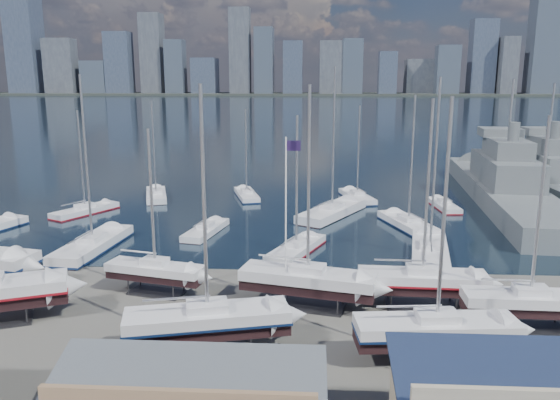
# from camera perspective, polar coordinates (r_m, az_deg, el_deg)

# --- Properties ---
(ground) EXTENTS (1400.00, 1400.00, 0.00)m
(ground) POSITION_cam_1_polar(r_m,az_deg,el_deg) (40.17, -4.94, -12.10)
(ground) COLOR #605E59
(ground) RESTS_ON ground
(water) EXTENTS (1400.00, 600.00, 0.40)m
(water) POSITION_cam_1_polar(r_m,az_deg,el_deg) (346.59, 2.41, 9.68)
(water) COLOR #1A273E
(water) RESTS_ON ground
(far_shore) EXTENTS (1400.00, 80.00, 2.20)m
(far_shore) POSITION_cam_1_polar(r_m,az_deg,el_deg) (606.36, 2.82, 10.99)
(far_shore) COLOR #2D332D
(far_shore) RESTS_ON ground
(skyline) EXTENTS (639.14, 43.80, 107.69)m
(skyline) POSITION_cam_1_polar(r_m,az_deg,el_deg) (600.46, 2.08, 14.61)
(skyline) COLOR #475166
(skyline) RESTS_ON far_shore
(sailboat_cradle_2) EXTENTS (8.18, 4.02, 13.10)m
(sailboat_cradle_2) POSITION_cam_1_polar(r_m,az_deg,el_deg) (44.51, -12.90, -7.20)
(sailboat_cradle_2) COLOR #2D2D33
(sailboat_cradle_2) RESTS_ON ground
(sailboat_cradle_3) EXTENTS (10.60, 5.25, 16.47)m
(sailboat_cradle_3) POSITION_cam_1_polar(r_m,az_deg,el_deg) (34.84, -7.57, -12.39)
(sailboat_cradle_3) COLOR #2D2D33
(sailboat_cradle_3) RESTS_ON ground
(sailboat_cradle_4) EXTENTS (10.42, 5.09, 16.36)m
(sailboat_cradle_4) POSITION_cam_1_polar(r_m,az_deg,el_deg) (41.02, 2.90, -8.36)
(sailboat_cradle_4) COLOR #2D2D33
(sailboat_cradle_4) RESTS_ON ground
(sailboat_cradle_5) EXTENTS (9.99, 3.70, 15.80)m
(sailboat_cradle_5) POSITION_cam_1_polar(r_m,az_deg,el_deg) (34.69, 16.03, -12.96)
(sailboat_cradle_5) COLOR #2D2D33
(sailboat_cradle_5) RESTS_ON ground
(sailboat_cradle_6) EXTENTS (9.60, 3.01, 15.41)m
(sailboat_cradle_6) POSITION_cam_1_polar(r_m,az_deg,el_deg) (42.32, 14.64, -8.18)
(sailboat_cradle_6) COLOR #2D2D33
(sailboat_cradle_6) RESTS_ON ground
(sailboat_cradle_7) EXTENTS (8.87, 2.68, 14.50)m
(sailboat_cradle_7) POSITION_cam_1_polar(r_m,az_deg,el_deg) (41.10, 24.66, -9.64)
(sailboat_cradle_7) COLOR #2D2D33
(sailboat_cradle_7) RESTS_ON ground
(sailboat_moored_1) EXTENTS (6.57, 9.25, 13.64)m
(sailboat_moored_1) POSITION_cam_1_polar(r_m,az_deg,el_deg) (73.46, -19.68, -1.14)
(sailboat_moored_1) COLOR black
(sailboat_moored_1) RESTS_ON water
(sailboat_moored_2) EXTENTS (5.33, 9.98, 14.52)m
(sailboat_moored_2) POSITION_cam_1_polar(r_m,az_deg,el_deg) (80.14, -12.80, 0.39)
(sailboat_moored_2) COLOR black
(sailboat_moored_2) RESTS_ON water
(sailboat_moored_3) EXTENTS (4.57, 12.31, 17.98)m
(sailboat_moored_3) POSITION_cam_1_polar(r_m,az_deg,el_deg) (57.77, -18.96, -4.68)
(sailboat_moored_3) COLOR black
(sailboat_moored_3) RESTS_ON water
(sailboat_moored_4) EXTENTS (4.08, 8.79, 12.80)m
(sailboat_moored_4) POSITION_cam_1_polar(r_m,az_deg,el_deg) (60.87, -7.75, -3.23)
(sailboat_moored_4) COLOR black
(sailboat_moored_4) RESTS_ON water
(sailboat_moored_5) EXTENTS (4.80, 9.22, 13.27)m
(sailboat_moored_5) POSITION_cam_1_polar(r_m,az_deg,el_deg) (78.69, -3.51, 0.45)
(sailboat_moored_5) COLOR black
(sailboat_moored_5) RESTS_ON water
(sailboat_moored_6) EXTENTS (6.02, 9.70, 14.06)m
(sailboat_moored_6) POSITION_cam_1_polar(r_m,az_deg,el_deg) (53.72, 1.71, -5.27)
(sailboat_moored_6) COLOR black
(sailboat_moored_6) RESTS_ON water
(sailboat_moored_7) EXTENTS (9.26, 12.73, 19.05)m
(sailboat_moored_7) POSITION_cam_1_polar(r_m,az_deg,el_deg) (68.30, 5.46, -1.43)
(sailboat_moored_7) COLOR black
(sailboat_moored_7) RESTS_ON water
(sailboat_moored_8) EXTENTS (4.91, 9.61, 13.83)m
(sailboat_moored_8) POSITION_cam_1_polar(r_m,az_deg,el_deg) (78.04, 8.05, 0.24)
(sailboat_moored_8) COLOR black
(sailboat_moored_8) RESTS_ON water
(sailboat_moored_9) EXTENTS (5.37, 12.14, 17.72)m
(sailboat_moored_9) POSITION_cam_1_polar(r_m,az_deg,el_deg) (54.49, 15.37, -5.45)
(sailboat_moored_9) COLOR black
(sailboat_moored_9) RESTS_ON water
(sailboat_moored_10) EXTENTS (6.12, 10.94, 15.77)m
(sailboat_moored_10) POSITION_cam_1_polar(r_m,az_deg,el_deg) (64.24, 13.27, -2.63)
(sailboat_moored_10) COLOR black
(sailboat_moored_10) RESTS_ON water
(sailboat_moored_11) EXTENTS (3.04, 8.29, 12.13)m
(sailboat_moored_11) POSITION_cam_1_polar(r_m,az_deg,el_deg) (75.38, 16.73, -0.60)
(sailboat_moored_11) COLOR black
(sailboat_moored_11) RESTS_ON water
(naval_ship_east) EXTENTS (12.78, 50.02, 18.45)m
(naval_ship_east) POSITION_cam_1_polar(r_m,az_deg,el_deg) (82.15, 22.33, 1.00)
(naval_ship_east) COLOR #595F62
(naval_ship_east) RESTS_ON water
(naval_ship_west) EXTENTS (6.72, 39.70, 17.57)m
(naval_ship_west) POSITION_cam_1_polar(r_m,az_deg,el_deg) (93.33, 25.90, 1.96)
(naval_ship_west) COLOR #595F62
(naval_ship_west) RESTS_ON water
(car_a) EXTENTS (2.91, 4.16, 1.31)m
(car_a) POSITION_cam_1_polar(r_m,az_deg,el_deg) (31.83, -21.77, -18.72)
(car_a) COLOR gray
(car_a) RESTS_ON ground
(car_b) EXTENTS (4.40, 2.78, 1.37)m
(car_b) POSITION_cam_1_polar(r_m,az_deg,el_deg) (32.96, -13.41, -16.92)
(car_b) COLOR gray
(car_b) RESTS_ON ground
(car_c) EXTENTS (3.53, 5.05, 1.28)m
(car_c) POSITION_cam_1_polar(r_m,az_deg,el_deg) (32.54, -12.43, -17.37)
(car_c) COLOR gray
(car_c) RESTS_ON ground
(car_d) EXTENTS (3.76, 5.23, 1.41)m
(car_d) POSITION_cam_1_polar(r_m,az_deg,el_deg) (31.63, -0.90, -17.86)
(car_d) COLOR gray
(car_d) RESTS_ON ground
(flagpole) EXTENTS (1.11, 0.12, 12.66)m
(flagpole) POSITION_cam_1_polar(r_m,az_deg,el_deg) (40.27, 0.75, -0.94)
(flagpole) COLOR white
(flagpole) RESTS_ON ground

